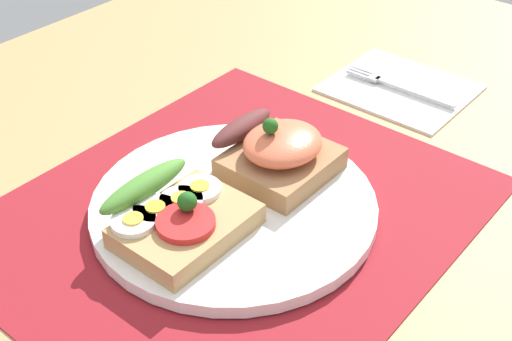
# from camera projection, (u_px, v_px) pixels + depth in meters

# --- Properties ---
(ground_plane) EXTENTS (1.20, 0.90, 0.03)m
(ground_plane) POSITION_uv_depth(u_px,v_px,m) (234.00, 228.00, 0.61)
(ground_plane) COLOR tan
(placemat) EXTENTS (0.41, 0.35, 0.00)m
(placemat) POSITION_uv_depth(u_px,v_px,m) (234.00, 212.00, 0.60)
(placemat) COLOR maroon
(placemat) RESTS_ON ground_plane
(plate) EXTENTS (0.25, 0.25, 0.01)m
(plate) POSITION_uv_depth(u_px,v_px,m) (234.00, 206.00, 0.59)
(plate) COLOR white
(plate) RESTS_ON placemat
(sandwich_egg_tomato) EXTENTS (0.11, 0.09, 0.04)m
(sandwich_egg_tomato) POSITION_uv_depth(u_px,v_px,m) (175.00, 215.00, 0.55)
(sandwich_egg_tomato) COLOR tan
(sandwich_egg_tomato) RESTS_ON plate
(sandwich_salmon) EXTENTS (0.09, 0.10, 0.06)m
(sandwich_salmon) POSITION_uv_depth(u_px,v_px,m) (277.00, 152.00, 0.61)
(sandwich_salmon) COLOR #A2744B
(sandwich_salmon) RESTS_ON plate
(napkin) EXTENTS (0.13, 0.15, 0.01)m
(napkin) POSITION_uv_depth(u_px,v_px,m) (402.00, 88.00, 0.77)
(napkin) COLOR white
(napkin) RESTS_ON ground_plane
(fork) EXTENTS (0.02, 0.13, 0.00)m
(fork) POSITION_uv_depth(u_px,v_px,m) (396.00, 85.00, 0.77)
(fork) COLOR #B7B7BC
(fork) RESTS_ON napkin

